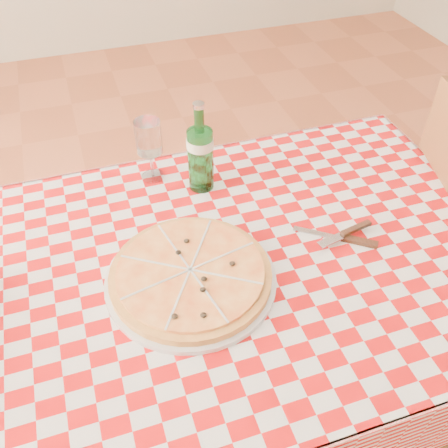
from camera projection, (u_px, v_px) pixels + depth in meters
The scene contains 6 objects.
dining_table at pixel (239, 286), 1.22m from camera, with size 1.20×0.80×0.75m.
tablecloth at pixel (240, 259), 1.15m from camera, with size 1.30×0.90×0.01m, color #A60A0B.
pizza_plate at pixel (191, 274), 1.08m from camera, with size 0.38×0.38×0.05m, color #D39046, non-canonical shape.
water_bottle at pixel (200, 147), 1.26m from camera, with size 0.07×0.07×0.25m, color #196624, non-canonical shape.
wine_glass at pixel (150, 150), 1.31m from camera, with size 0.07×0.07×0.17m, color white, non-canonical shape.
cutlery at pixel (342, 236), 1.19m from camera, with size 0.22×0.18×0.02m, color silver, non-canonical shape.
Camera 1 is at (-0.28, -0.73, 1.60)m, focal length 40.00 mm.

